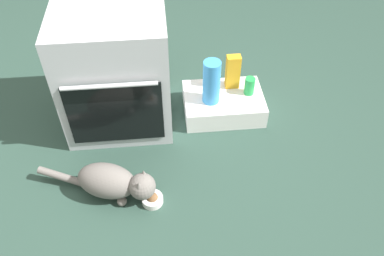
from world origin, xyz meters
name	(u,v)px	position (x,y,z in m)	size (l,w,h in m)	color
ground	(124,168)	(0.00, 0.00, 0.00)	(8.00, 8.00, 0.00)	#284238
oven	(115,70)	(-0.01, 0.45, 0.38)	(0.64, 0.62, 0.77)	#B7BABF
pantry_cabinet	(223,104)	(0.66, 0.44, 0.07)	(0.52, 0.37, 0.14)	white
food_bowl	(152,199)	(0.17, -0.25, 0.02)	(0.12, 0.12, 0.07)	white
cat	(113,182)	(-0.04, -0.18, 0.11)	(0.67, 0.30, 0.21)	slate
soda_can	(250,86)	(0.83, 0.45, 0.20)	(0.07, 0.07, 0.12)	green
juice_carton	(233,72)	(0.73, 0.53, 0.26)	(0.09, 0.06, 0.24)	orange
water_bottle	(211,82)	(0.57, 0.40, 0.29)	(0.11, 0.11, 0.30)	#388CD1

